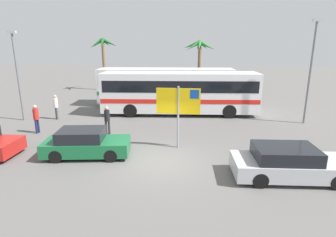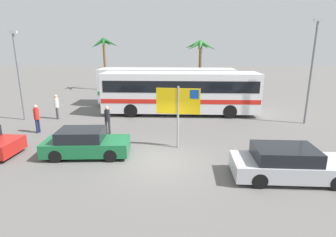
# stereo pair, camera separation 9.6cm
# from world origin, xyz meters

# --- Properties ---
(ground) EXTENTS (120.00, 120.00, 0.00)m
(ground) POSITION_xyz_m (0.00, 0.00, 0.00)
(ground) COLOR #605E5B
(bus_front_coach) EXTENTS (11.62, 2.67, 3.17)m
(bus_front_coach) POSITION_xyz_m (0.89, 9.09, 1.78)
(bus_front_coach) COLOR white
(bus_front_coach) RESTS_ON ground
(bus_rear_coach) EXTENTS (11.62, 2.67, 3.17)m
(bus_rear_coach) POSITION_xyz_m (-0.30, 12.37, 1.78)
(bus_rear_coach) COLOR white
(bus_rear_coach) RESTS_ON ground
(ferry_sign) EXTENTS (2.20, 0.26, 3.20)m
(ferry_sign) POSITION_xyz_m (0.83, 1.88, 2.33)
(ferry_sign) COLOR gray
(ferry_sign) RESTS_ON ground
(car_silver) EXTENTS (4.55, 1.90, 1.32)m
(car_silver) POSITION_xyz_m (5.18, -1.36, 0.64)
(car_silver) COLOR #B7BABF
(car_silver) RESTS_ON ground
(car_green) EXTENTS (4.08, 1.94, 1.32)m
(car_green) POSITION_xyz_m (-3.61, 0.59, 0.63)
(car_green) COLOR #196638
(car_green) RESTS_ON ground
(pedestrian_by_bus) EXTENTS (0.32, 0.32, 1.77)m
(pedestrian_by_bus) POSITION_xyz_m (-7.90, 7.17, 1.05)
(pedestrian_by_bus) COLOR #4C4C51
(pedestrian_by_bus) RESTS_ON ground
(pedestrian_near_sign) EXTENTS (0.32, 0.32, 1.70)m
(pedestrian_near_sign) POSITION_xyz_m (-3.40, 3.91, 1.00)
(pedestrian_near_sign) COLOR #2D2D33
(pedestrian_near_sign) RESTS_ON ground
(pedestrian_crossing_lot) EXTENTS (0.32, 0.32, 1.74)m
(pedestrian_crossing_lot) POSITION_xyz_m (-7.70, 3.99, 1.03)
(pedestrian_crossing_lot) COLOR #1E2347
(pedestrian_crossing_lot) RESTS_ON ground
(lamp_post_left_side) EXTENTS (0.56, 0.20, 6.06)m
(lamp_post_left_side) POSITION_xyz_m (-10.17, 6.88, 3.35)
(lamp_post_left_side) COLOR slate
(lamp_post_left_side) RESTS_ON ground
(lamp_post_right_side) EXTENTS (0.56, 0.20, 6.73)m
(lamp_post_right_side) POSITION_xyz_m (9.35, 6.76, 3.69)
(lamp_post_right_side) COLOR slate
(lamp_post_right_side) RESTS_ON ground
(palm_tree_seaside) EXTENTS (3.21, 3.38, 5.94)m
(palm_tree_seaside) POSITION_xyz_m (-7.87, 20.40, 4.71)
(palm_tree_seaside) COLOR brown
(palm_tree_seaside) RESTS_ON ground
(palm_tree_inland) EXTENTS (3.33, 3.32, 5.65)m
(palm_tree_inland) POSITION_xyz_m (2.94, 16.92, 4.63)
(palm_tree_inland) COLOR brown
(palm_tree_inland) RESTS_ON ground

